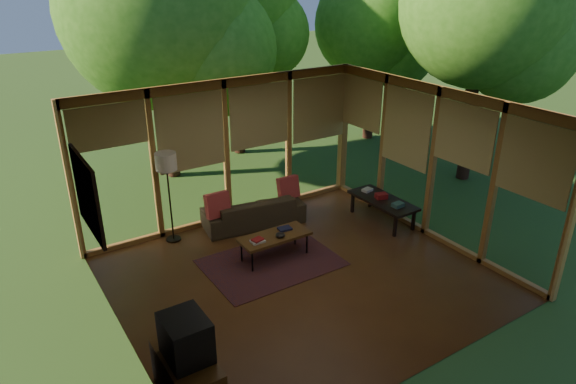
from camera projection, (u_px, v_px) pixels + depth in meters
floor at (301, 277)px, 8.10m from camera, size 5.50×5.50×0.00m
ceiling at (304, 109)px, 7.02m from camera, size 5.50×5.50×0.00m
wall_left at (115, 250)px, 6.19m from camera, size 0.04×5.00×2.70m
wall_front at (431, 278)px, 5.64m from camera, size 5.50×0.04×2.70m
window_wall_back at (226, 152)px, 9.48m from camera, size 5.50×0.12×2.70m
window_wall_right at (433, 164)px, 8.93m from camera, size 0.12×5.00×2.70m
exterior_lawn at (361, 105)px, 18.24m from camera, size 40.00×40.00×0.00m
tree_nw at (158, 11)px, 10.66m from camera, size 4.14×4.14×5.73m
tree_se at (485, 4)px, 10.36m from camera, size 3.42×3.42×5.53m
tree_far at (371, 24)px, 13.45m from camera, size 2.95×2.95×4.61m
rug at (271, 262)px, 8.49m from camera, size 2.14×1.52×0.01m
sofa at (253, 211)px, 9.66m from camera, size 1.97×1.02×0.55m
pillow_left at (218, 205)px, 9.12m from camera, size 0.44×0.24×0.46m
pillow_right at (288, 188)px, 9.87m from camera, size 0.42×0.23×0.44m
ct_book_lower at (258, 241)px, 8.26m from camera, size 0.22×0.16×0.03m
ct_book_upper at (258, 240)px, 8.24m from camera, size 0.20×0.17×0.03m
ct_book_side at (285, 229)px, 8.65m from camera, size 0.24×0.19×0.03m
ct_bowl at (280, 235)px, 8.41m from camera, size 0.16×0.16×0.07m
media_cabinet at (188, 378)px, 5.70m from camera, size 0.50×1.00×0.60m
television at (186, 338)px, 5.48m from camera, size 0.45×0.55×0.50m
console_book_a at (398, 205)px, 9.40m from camera, size 0.21×0.16×0.07m
console_book_b at (381, 196)px, 9.74m from camera, size 0.25×0.22×0.10m
console_book_c at (367, 190)px, 10.05m from camera, size 0.22×0.17×0.05m
floor_lamp at (166, 167)px, 8.64m from camera, size 0.36×0.36×1.65m
coffee_table at (275, 237)px, 8.49m from camera, size 1.20×0.50×0.43m
side_console at (383, 201)px, 9.74m from camera, size 0.60×1.40×0.46m
wall_painting at (87, 195)px, 7.21m from camera, size 0.06×1.35×1.15m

